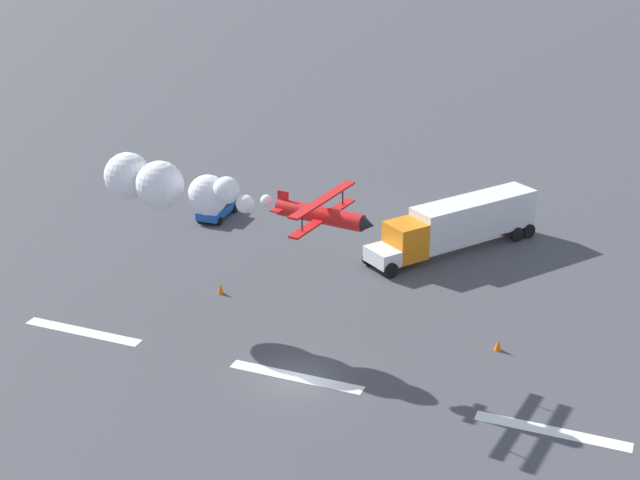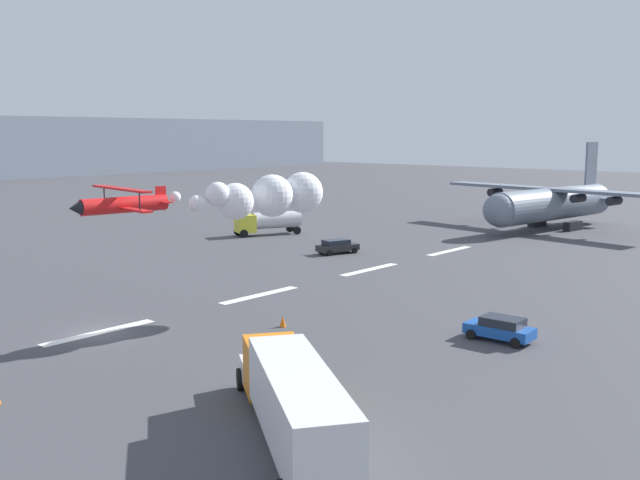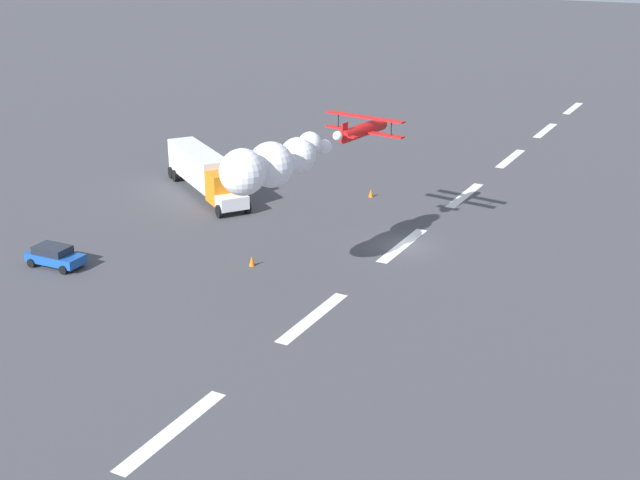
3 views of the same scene
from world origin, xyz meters
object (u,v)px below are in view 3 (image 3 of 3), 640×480
at_px(stunt_biplane_red, 280,160).
at_px(semi_truck_orange, 204,170).
at_px(followme_car_yellow, 55,256).
at_px(traffic_cone_near, 371,193).
at_px(traffic_cone_far, 252,261).

relative_size(stunt_biplane_red, semi_truck_orange, 1.41).
bearing_deg(stunt_biplane_red, followme_car_yellow, -70.03).
height_order(semi_truck_orange, traffic_cone_near, semi_truck_orange).
xyz_separation_m(stunt_biplane_red, followme_car_yellow, (5.64, -15.52, -7.69)).
relative_size(semi_truck_orange, followme_car_yellow, 3.12).
relative_size(stunt_biplane_red, followme_car_yellow, 4.38).
relative_size(traffic_cone_near, traffic_cone_far, 1.00).
bearing_deg(followme_car_yellow, stunt_biplane_red, 109.97).
bearing_deg(stunt_biplane_red, traffic_cone_far, -108.76).
xyz_separation_m(followme_car_yellow, traffic_cone_far, (-6.70, 12.40, -0.44)).
bearing_deg(traffic_cone_near, stunt_biplane_red, 7.03).
bearing_deg(followme_car_yellow, traffic_cone_far, 118.36).
height_order(stunt_biplane_red, semi_truck_orange, stunt_biplane_red).
xyz_separation_m(semi_truck_orange, traffic_cone_near, (-6.01, 13.85, -1.75)).
relative_size(stunt_biplane_red, traffic_cone_near, 24.86).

